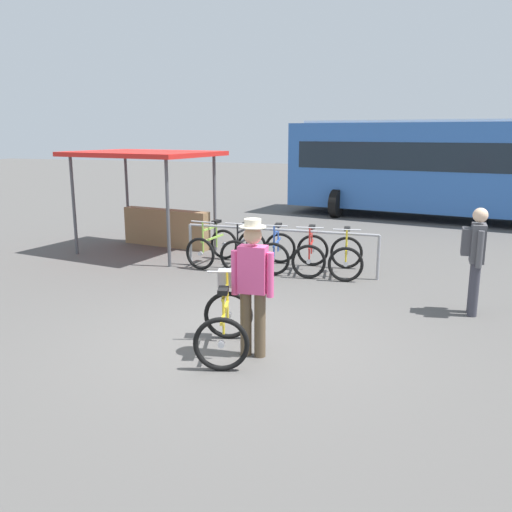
% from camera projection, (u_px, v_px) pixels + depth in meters
% --- Properties ---
extents(ground_plane, '(80.00, 80.00, 0.00)m').
position_uv_depth(ground_plane, '(240.00, 340.00, 7.28)').
color(ground_plane, '#514F4C').
extents(bike_rack_rail, '(3.91, 0.08, 0.88)m').
position_uv_depth(bike_rack_rail, '(280.00, 238.00, 10.66)').
color(bike_rack_rail, '#99999E').
rests_on(bike_rack_rail, ground).
extents(racked_bike_lime, '(0.78, 1.15, 0.97)m').
position_uv_depth(racked_bike_lime, '(213.00, 247.00, 11.35)').
color(racked_bike_lime, black).
rests_on(racked_bike_lime, ground).
extents(racked_bike_black, '(0.67, 1.10, 0.97)m').
position_uv_depth(racked_bike_black, '(244.00, 249.00, 11.14)').
color(racked_bike_black, black).
rests_on(racked_bike_black, ground).
extents(racked_bike_blue, '(0.81, 1.19, 0.97)m').
position_uv_depth(racked_bike_blue, '(277.00, 252.00, 10.93)').
color(racked_bike_blue, black).
rests_on(racked_bike_blue, ground).
extents(racked_bike_red, '(0.81, 1.17, 0.97)m').
position_uv_depth(racked_bike_red, '(311.00, 254.00, 10.72)').
color(racked_bike_red, black).
rests_on(racked_bike_red, ground).
extents(racked_bike_yellow, '(0.81, 1.19, 0.97)m').
position_uv_depth(racked_bike_yellow, '(346.00, 256.00, 10.51)').
color(racked_bike_yellow, black).
rests_on(racked_bike_yellow, ground).
extents(featured_bicycle, '(0.94, 1.25, 0.97)m').
position_uv_depth(featured_bicycle, '(226.00, 318.00, 6.82)').
color(featured_bicycle, black).
rests_on(featured_bicycle, ground).
extents(person_with_featured_bike, '(0.53, 0.32, 1.72)m').
position_uv_depth(person_with_featured_bike, '(253.00, 282.00, 6.56)').
color(person_with_featured_bike, brown).
rests_on(person_with_featured_bike, ground).
extents(pedestrian_with_backpack, '(0.34, 0.53, 1.64)m').
position_uv_depth(pedestrian_with_backpack, '(475.00, 254.00, 8.10)').
color(pedestrian_with_backpack, '#383842').
rests_on(pedestrian_with_backpack, ground).
extents(bus_distant, '(10.28, 4.52, 3.08)m').
position_uv_depth(bus_distant, '(450.00, 164.00, 16.88)').
color(bus_distant, '#3366B7').
rests_on(bus_distant, ground).
extents(market_stall, '(3.43, 2.77, 2.30)m').
position_uv_depth(market_stall, '(154.00, 191.00, 12.58)').
color(market_stall, '#4C4C51').
rests_on(market_stall, ground).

